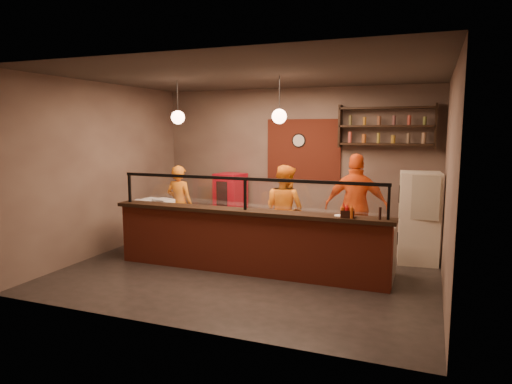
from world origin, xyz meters
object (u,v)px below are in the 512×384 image
at_px(cook_left, 180,204).
at_px(fridge, 419,218).
at_px(pizza_dough, 313,218).
at_px(condiment_caddy, 347,214).
at_px(red_cooler, 230,204).
at_px(wall_clock, 299,141).
at_px(cook_right, 356,207).
at_px(cook_mid, 284,210).
at_px(pepper_mill, 380,213).

distance_m(cook_left, fridge, 4.66).
relative_size(pizza_dough, condiment_caddy, 2.72).
height_order(fridge, red_cooler, fridge).
bearing_deg(pizza_dough, wall_clock, 111.58).
distance_m(cook_left, pizza_dough, 3.22).
bearing_deg(condiment_caddy, cook_left, 158.48).
height_order(cook_right, fridge, cook_right).
xyz_separation_m(cook_mid, condiment_caddy, (1.41, -1.40, 0.27)).
bearing_deg(pepper_mill, cook_left, 160.71).
distance_m(red_cooler, pepper_mill, 4.30).
bearing_deg(cook_left, pizza_dough, 165.66).
bearing_deg(pizza_dough, cook_left, 162.52).
height_order(cook_mid, pizza_dough, cook_mid).
distance_m(pizza_dough, condiment_caddy, 0.83).
relative_size(cook_right, red_cooler, 1.39).
relative_size(cook_right, fridge, 1.19).
xyz_separation_m(cook_left, condiment_caddy, (3.69, -1.46, 0.31)).
bearing_deg(pepper_mill, condiment_caddy, -179.82).
height_order(cook_left, fridge, cook_left).
bearing_deg(pizza_dough, condiment_caddy, -38.00).
bearing_deg(wall_clock, cook_left, -147.89).
xyz_separation_m(cook_mid, red_cooler, (-1.60, 1.09, -0.16)).
height_order(cook_mid, red_cooler, cook_mid).
distance_m(cook_right, pepper_mill, 1.69).
bearing_deg(cook_mid, fridge, -150.08).
relative_size(fridge, pizza_dough, 2.96).
bearing_deg(red_cooler, cook_left, -112.41).
relative_size(cook_right, pepper_mill, 10.63).
distance_m(condiment_caddy, pepper_mill, 0.46).
bearing_deg(pepper_mill, cook_mid, 143.21).
bearing_deg(fridge, condiment_caddy, -124.35).
distance_m(fridge, condiment_caddy, 2.00).
height_order(wall_clock, red_cooler, wall_clock).
xyz_separation_m(cook_left, pizza_dough, (3.07, -0.97, 0.10)).
height_order(cook_mid, cook_right, cook_right).
bearing_deg(fridge, pizza_dough, -147.41).
relative_size(cook_left, cook_right, 0.84).
height_order(cook_mid, pepper_mill, cook_mid).
distance_m(cook_right, pizza_dough, 1.21).
xyz_separation_m(cook_right, fridge, (1.07, 0.15, -0.15)).
distance_m(cook_mid, red_cooler, 1.95).
height_order(cook_mid, condiment_caddy, cook_mid).
distance_m(cook_mid, fridge, 2.39).
height_order(pizza_dough, condiment_caddy, condiment_caddy).
bearing_deg(condiment_caddy, wall_clock, 118.83).
relative_size(cook_left, cook_mid, 0.95).
height_order(red_cooler, pizza_dough, red_cooler).
relative_size(fridge, condiment_caddy, 8.03).
bearing_deg(red_cooler, wall_clock, 22.74).
bearing_deg(fridge, wall_clock, 151.28).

